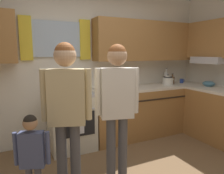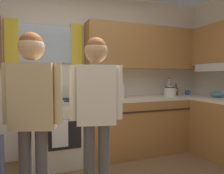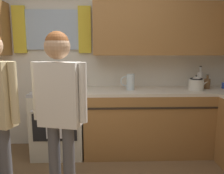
{
  "view_description": "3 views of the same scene",
  "coord_description": "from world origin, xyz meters",
  "px_view_note": "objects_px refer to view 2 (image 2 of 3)",
  "views": [
    {
      "loc": [
        -1.19,
        -1.62,
        1.51
      ],
      "look_at": [
        -0.07,
        0.72,
        1.09
      ],
      "focal_mm": 33.7,
      "sensor_mm": 36.0,
      "label": 1
    },
    {
      "loc": [
        -0.73,
        -1.48,
        1.25
      ],
      "look_at": [
        0.24,
        1.02,
        1.11
      ],
      "focal_mm": 33.86,
      "sensor_mm": 36.0,
      "label": 2
    },
    {
      "loc": [
        0.24,
        -1.51,
        1.46
      ],
      "look_at": [
        0.33,
        1.02,
        1.03
      ],
      "focal_mm": 36.22,
      "sensor_mm": 36.0,
      "label": 3
    }
  ],
  "objects_px": {
    "bottle_squat_brown": "(176,91)",
    "water_pitcher": "(121,91)",
    "mixing_bowl": "(217,95)",
    "stovetop_kettle": "(170,91)",
    "mug_cobalt_blue": "(187,93)",
    "adult_in_plaid": "(96,101)",
    "bottle_milk_white": "(169,88)",
    "adult_holding_child": "(32,103)",
    "stove_oven": "(57,131)"
  },
  "relations": [
    {
      "from": "mug_cobalt_blue",
      "to": "adult_holding_child",
      "type": "distance_m",
      "value": 2.92
    },
    {
      "from": "mixing_bowl",
      "to": "adult_holding_child",
      "type": "xyz_separation_m",
      "value": [
        -2.79,
        -0.64,
        0.07
      ]
    },
    {
      "from": "mixing_bowl",
      "to": "adult_in_plaid",
      "type": "xyz_separation_m",
      "value": [
        -2.23,
        -0.64,
        0.06
      ]
    },
    {
      "from": "stove_oven",
      "to": "mixing_bowl",
      "type": "xyz_separation_m",
      "value": [
        2.47,
        -0.49,
        0.48
      ]
    },
    {
      "from": "mug_cobalt_blue",
      "to": "adult_in_plaid",
      "type": "relative_size",
      "value": 0.07
    },
    {
      "from": "bottle_milk_white",
      "to": "adult_holding_child",
      "type": "distance_m",
      "value": 2.69
    },
    {
      "from": "bottle_squat_brown",
      "to": "bottle_milk_white",
      "type": "xyz_separation_m",
      "value": [
        -0.05,
        0.12,
        0.04
      ]
    },
    {
      "from": "bottle_squat_brown",
      "to": "water_pitcher",
      "type": "height_order",
      "value": "water_pitcher"
    },
    {
      "from": "mug_cobalt_blue",
      "to": "adult_holding_child",
      "type": "bearing_deg",
      "value": -155.91
    },
    {
      "from": "stove_oven",
      "to": "bottle_squat_brown",
      "type": "relative_size",
      "value": 5.37
    },
    {
      "from": "stovetop_kettle",
      "to": "mug_cobalt_blue",
      "type": "bearing_deg",
      "value": 13.46
    },
    {
      "from": "bottle_milk_white",
      "to": "stovetop_kettle",
      "type": "relative_size",
      "value": 1.14
    },
    {
      "from": "stove_oven",
      "to": "bottle_milk_white",
      "type": "height_order",
      "value": "bottle_milk_white"
    },
    {
      "from": "water_pitcher",
      "to": "adult_in_plaid",
      "type": "xyz_separation_m",
      "value": [
        -0.74,
        -1.12,
        -0.0
      ]
    },
    {
      "from": "stove_oven",
      "to": "stovetop_kettle",
      "type": "distance_m",
      "value": 1.96
    },
    {
      "from": "bottle_squat_brown",
      "to": "mug_cobalt_blue",
      "type": "xyz_separation_m",
      "value": [
        0.26,
        0.01,
        -0.03
      ]
    },
    {
      "from": "stovetop_kettle",
      "to": "adult_holding_child",
      "type": "xyz_separation_m",
      "value": [
        -2.21,
        -1.08,
        0.02
      ]
    },
    {
      "from": "stovetop_kettle",
      "to": "mixing_bowl",
      "type": "xyz_separation_m",
      "value": [
        0.58,
        -0.45,
        -0.05
      ]
    },
    {
      "from": "stove_oven",
      "to": "water_pitcher",
      "type": "distance_m",
      "value": 1.12
    },
    {
      "from": "adult_holding_child",
      "to": "adult_in_plaid",
      "type": "bearing_deg",
      "value": -0.57
    },
    {
      "from": "mug_cobalt_blue",
      "to": "water_pitcher",
      "type": "bearing_deg",
      "value": -176.7
    },
    {
      "from": "stove_oven",
      "to": "adult_in_plaid",
      "type": "distance_m",
      "value": 1.28
    },
    {
      "from": "stovetop_kettle",
      "to": "adult_holding_child",
      "type": "relative_size",
      "value": 0.17
    },
    {
      "from": "stove_oven",
      "to": "adult_holding_child",
      "type": "distance_m",
      "value": 1.29
    },
    {
      "from": "bottle_squat_brown",
      "to": "adult_holding_child",
      "type": "relative_size",
      "value": 0.13
    },
    {
      "from": "stovetop_kettle",
      "to": "mixing_bowl",
      "type": "height_order",
      "value": "stovetop_kettle"
    },
    {
      "from": "bottle_squat_brown",
      "to": "adult_in_plaid",
      "type": "relative_size",
      "value": 0.13
    },
    {
      "from": "bottle_milk_white",
      "to": "mug_cobalt_blue",
      "type": "bearing_deg",
      "value": -19.83
    },
    {
      "from": "water_pitcher",
      "to": "mixing_bowl",
      "type": "distance_m",
      "value": 1.56
    },
    {
      "from": "mug_cobalt_blue",
      "to": "adult_holding_child",
      "type": "height_order",
      "value": "adult_holding_child"
    },
    {
      "from": "mixing_bowl",
      "to": "water_pitcher",
      "type": "bearing_deg",
      "value": 162.21
    },
    {
      "from": "bottle_squat_brown",
      "to": "water_pitcher",
      "type": "xyz_separation_m",
      "value": [
        -1.11,
        -0.07,
        0.03
      ]
    },
    {
      "from": "mug_cobalt_blue",
      "to": "stovetop_kettle",
      "type": "xyz_separation_m",
      "value": [
        -0.46,
        -0.11,
        0.05
      ]
    },
    {
      "from": "bottle_squat_brown",
      "to": "adult_holding_child",
      "type": "bearing_deg",
      "value": -153.85
    },
    {
      "from": "bottle_squat_brown",
      "to": "stovetop_kettle",
      "type": "bearing_deg",
      "value": -153.58
    },
    {
      "from": "mixing_bowl",
      "to": "stovetop_kettle",
      "type": "bearing_deg",
      "value": 142.56
    },
    {
      "from": "mug_cobalt_blue",
      "to": "stovetop_kettle",
      "type": "relative_size",
      "value": 0.42
    },
    {
      "from": "stovetop_kettle",
      "to": "mixing_bowl",
      "type": "bearing_deg",
      "value": -37.44
    },
    {
      "from": "stovetop_kettle",
      "to": "adult_in_plaid",
      "type": "distance_m",
      "value": 1.97
    },
    {
      "from": "bottle_milk_white",
      "to": "water_pitcher",
      "type": "distance_m",
      "value": 1.07
    },
    {
      "from": "bottle_squat_brown",
      "to": "bottle_milk_white",
      "type": "distance_m",
      "value": 0.14
    },
    {
      "from": "bottle_squat_brown",
      "to": "water_pitcher",
      "type": "distance_m",
      "value": 1.11
    },
    {
      "from": "stove_oven",
      "to": "adult_in_plaid",
      "type": "xyz_separation_m",
      "value": [
        0.24,
        -1.13,
        0.54
      ]
    },
    {
      "from": "mug_cobalt_blue",
      "to": "mixing_bowl",
      "type": "relative_size",
      "value": 0.52
    },
    {
      "from": "stove_oven",
      "to": "adult_holding_child",
      "type": "bearing_deg",
      "value": -106.03
    },
    {
      "from": "water_pitcher",
      "to": "adult_in_plaid",
      "type": "relative_size",
      "value": 0.14
    },
    {
      "from": "bottle_milk_white",
      "to": "water_pitcher",
      "type": "bearing_deg",
      "value": -169.61
    },
    {
      "from": "mixing_bowl",
      "to": "bottle_squat_brown",
      "type": "bearing_deg",
      "value": 125.09
    },
    {
      "from": "mug_cobalt_blue",
      "to": "mixing_bowl",
      "type": "xyz_separation_m",
      "value": [
        0.12,
        -0.56,
        0.0
      ]
    },
    {
      "from": "bottle_squat_brown",
      "to": "stovetop_kettle",
      "type": "distance_m",
      "value": 0.22
    }
  ]
}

